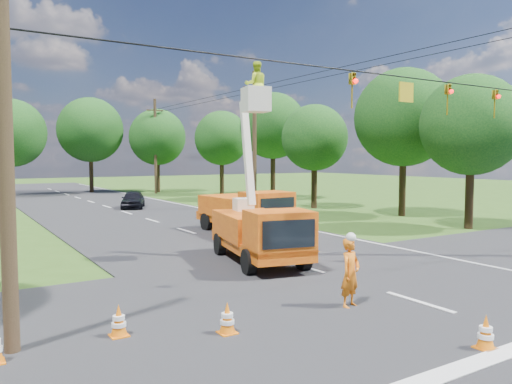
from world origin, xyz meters
TOP-DOWN VIEW (x-y plane):
  - ground at (0.00, 20.00)m, footprint 140.00×140.00m
  - road_main at (0.00, 20.00)m, footprint 12.00×100.00m
  - road_cross at (0.00, 2.00)m, footprint 56.00×10.00m
  - edge_line at (5.60, 20.00)m, footprint 0.12×90.00m
  - bucket_truck at (-0.85, 6.52)m, footprint 3.23×5.94m
  - second_truck at (2.25, 12.80)m, footprint 2.59×6.06m
  - ground_worker at (-1.78, 0.72)m, footprint 0.75×0.59m
  - distant_car at (1.48, 28.15)m, footprint 3.00×4.22m
  - traffic_cone_0 at (-1.44, -2.85)m, footprint 0.38×0.38m
  - traffic_cone_2 at (2.08, 7.10)m, footprint 0.38×0.38m
  - traffic_cone_3 at (3.76, 10.08)m, footprint 0.38×0.38m
  - traffic_cone_4 at (-5.41, 0.65)m, footprint 0.38×0.38m
  - traffic_cone_5 at (-7.46, 1.73)m, footprint 0.38×0.38m
  - traffic_cone_7 at (3.92, 16.24)m, footprint 0.38×0.38m
  - pole_right_mid at (8.50, 22.00)m, footprint 1.80×0.30m
  - pole_right_far at (8.50, 42.00)m, footprint 1.80×0.30m
  - pole_left at (-9.50, 2.00)m, footprint 0.30×0.30m
  - signal_span at (2.23, 1.99)m, footprint 18.00×0.29m
  - tree_right_a at (13.50, 8.00)m, footprint 5.40×5.40m
  - tree_right_b at (15.00, 14.00)m, footprint 6.40×6.40m
  - tree_right_c at (13.20, 21.00)m, footprint 5.00×5.00m
  - tree_right_d at (14.80, 29.00)m, footprint 6.00×6.00m
  - tree_right_e at (13.80, 37.00)m, footprint 5.60×5.60m
  - tree_far_a at (-5.00, 45.00)m, footprint 6.60×6.60m
  - tree_far_b at (3.00, 47.00)m, footprint 7.00×7.00m
  - tree_far_c at (9.50, 44.00)m, footprint 6.20×6.20m

SIDE VIEW (x-z plane):
  - ground at x=0.00m, z-range 0.00..0.00m
  - road_main at x=0.00m, z-range -0.03..0.03m
  - road_cross at x=0.00m, z-range -0.04..0.04m
  - edge_line at x=5.60m, z-range -0.01..0.01m
  - traffic_cone_0 at x=-1.44m, z-range 0.00..0.71m
  - traffic_cone_2 at x=2.08m, z-range 0.00..0.71m
  - traffic_cone_3 at x=3.76m, z-range 0.00..0.71m
  - traffic_cone_4 at x=-5.41m, z-range 0.00..0.71m
  - traffic_cone_5 at x=-7.46m, z-range 0.00..0.71m
  - traffic_cone_7 at x=3.92m, z-range 0.00..0.71m
  - distant_car at x=1.48m, z-range 0.00..1.33m
  - ground_worker at x=-1.78m, z-range 0.00..1.80m
  - second_truck at x=2.25m, z-range 0.05..2.28m
  - bucket_truck at x=-0.85m, z-range -2.10..5.24m
  - pole_left at x=-9.50m, z-range 0.00..9.00m
  - pole_right_mid at x=8.50m, z-range 0.11..10.11m
  - pole_right_far at x=8.50m, z-range 0.11..10.11m
  - tree_right_c at x=13.20m, z-range 1.40..9.23m
  - tree_right_a at x=13.50m, z-range 1.42..9.70m
  - tree_right_e at x=13.80m, z-range 1.50..10.12m
  - signal_span at x=2.23m, z-range 5.34..6.41m
  - tree_far_c at x=9.50m, z-range 1.47..10.65m
  - tree_far_a at x=-5.00m, z-range 1.44..10.94m
  - tree_right_b at x=15.00m, z-range 1.61..11.26m
  - tree_right_d at x=14.80m, z-range 1.83..11.53m
  - tree_far_b at x=3.00m, z-range 1.65..11.97m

